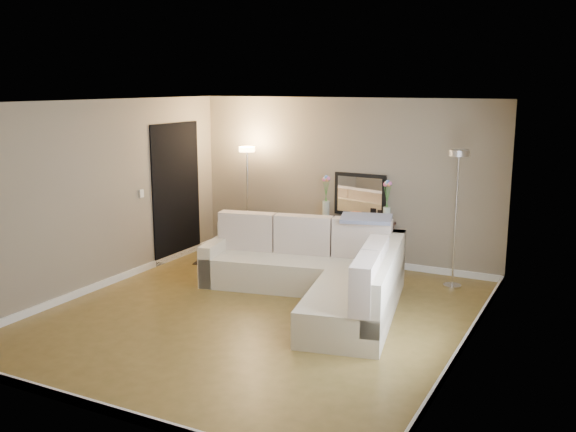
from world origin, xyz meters
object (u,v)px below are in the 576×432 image
at_px(sectional_sofa, 321,272).
at_px(floor_lamp_lit, 247,179).
at_px(console_table, 351,240).
at_px(floor_lamp_unlit, 457,191).

xyz_separation_m(sectional_sofa, floor_lamp_lit, (-1.99, 1.46, 0.92)).
bearing_deg(console_table, floor_lamp_unlit, -12.10).
bearing_deg(floor_lamp_lit, sectional_sofa, -36.30).
relative_size(sectional_sofa, floor_lamp_unlit, 1.67).
bearing_deg(console_table, floor_lamp_lit, -174.02).
height_order(sectional_sofa, floor_lamp_lit, floor_lamp_lit).
distance_m(floor_lamp_lit, floor_lamp_unlit, 3.44).
bearing_deg(sectional_sofa, floor_lamp_unlit, 41.49).
bearing_deg(sectional_sofa, console_table, 98.18).
relative_size(sectional_sofa, console_table, 2.64).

